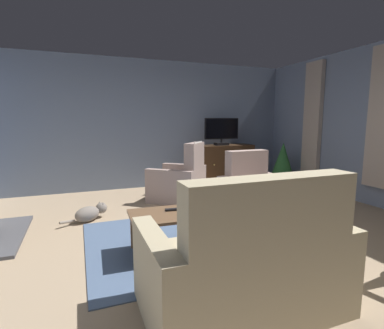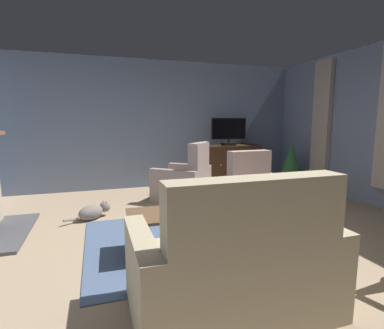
{
  "view_description": "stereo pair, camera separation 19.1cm",
  "coord_description": "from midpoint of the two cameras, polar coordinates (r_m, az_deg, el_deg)",
  "views": [
    {
      "loc": [
        -1.52,
        -3.02,
        1.43
      ],
      "look_at": [
        -0.21,
        0.37,
        0.89
      ],
      "focal_mm": 27.56,
      "sensor_mm": 36.0,
      "label": 1
    },
    {
      "loc": [
        -1.34,
        -3.08,
        1.43
      ],
      "look_at": [
        -0.21,
        0.37,
        0.89
      ],
      "focal_mm": 27.56,
      "sensor_mm": 36.0,
      "label": 2
    }
  ],
  "objects": [
    {
      "name": "sofa_floral",
      "position": [
        2.34,
        10.81,
        -19.14
      ],
      "size": [
        1.49,
        0.9,
        1.09
      ],
      "color": "tan",
      "rests_on": "ground_plane"
    },
    {
      "name": "cat",
      "position": [
        4.58,
        -17.37,
        -8.65
      ],
      "size": [
        0.65,
        0.4,
        0.24
      ],
      "color": "gray",
      "rests_on": "ground_plane"
    },
    {
      "name": "potted_plant_small_fern_corner",
      "position": [
        6.7,
        19.35,
        0.28
      ],
      "size": [
        0.47,
        0.47,
        0.97
      ],
      "color": "slate",
      "rests_on": "ground_plane"
    },
    {
      "name": "rug_central",
      "position": [
        3.71,
        1.52,
        -14.17
      ],
      "size": [
        2.48,
        2.01,
        0.01
      ],
      "primitive_type": "cube",
      "color": "slate",
      "rests_on": "ground_plane"
    },
    {
      "name": "tv_cabinet",
      "position": [
        6.72,
        7.62,
        -0.27
      ],
      "size": [
        1.51,
        0.51,
        0.89
      ],
      "color": "black",
      "rests_on": "ground_plane"
    },
    {
      "name": "ground_plane",
      "position": [
        3.67,
        6.69,
        -14.92
      ],
      "size": [
        6.8,
        7.05,
        0.04
      ],
      "primitive_type": "cube",
      "color": "tan"
    },
    {
      "name": "curtain_panel_far",
      "position": [
        6.63,
        24.58,
        8.15
      ],
      "size": [
        0.1,
        0.44,
        2.27
      ],
      "primitive_type": "cube",
      "color": "#B2A393"
    },
    {
      "name": "armchair_near_window",
      "position": [
        5.35,
        -0.44,
        -3.45
      ],
      "size": [
        1.2,
        1.2,
        1.07
      ],
      "color": "#A3897F",
      "rests_on": "ground_plane"
    },
    {
      "name": "television",
      "position": [
        6.59,
        7.96,
        6.46
      ],
      "size": [
        0.81,
        0.2,
        0.6
      ],
      "color": "black",
      "rests_on": "tv_cabinet"
    },
    {
      "name": "tv_remote",
      "position": [
        3.3,
        -2.5,
        -8.66
      ],
      "size": [
        0.17,
        0.07,
        0.02
      ],
      "primitive_type": "cube",
      "rotation": [
        0.0,
        0.0,
        3.02
      ],
      "color": "black",
      "rests_on": "coffee_table"
    },
    {
      "name": "coffee_table",
      "position": [
        3.26,
        -1.13,
        -9.97
      ],
      "size": [
        1.1,
        0.62,
        0.45
      ],
      "color": "brown",
      "rests_on": "ground_plane"
    },
    {
      "name": "wall_back",
      "position": [
        6.49,
        -5.39,
        7.69
      ],
      "size": [
        6.8,
        0.1,
        2.7
      ],
      "primitive_type": "cube",
      "color": "slate",
      "rests_on": "ground_plane"
    },
    {
      "name": "armchair_facing_sofa",
      "position": [
        4.15,
        14.39,
        -7.23
      ],
      "size": [
        0.94,
        0.93,
        1.01
      ],
      "color": "#A3897F",
      "rests_on": "ground_plane"
    }
  ]
}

